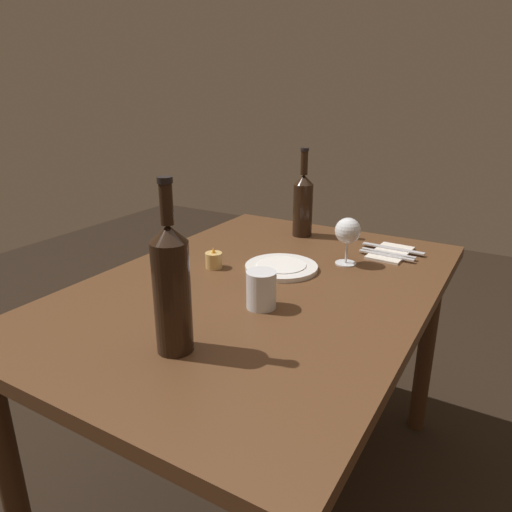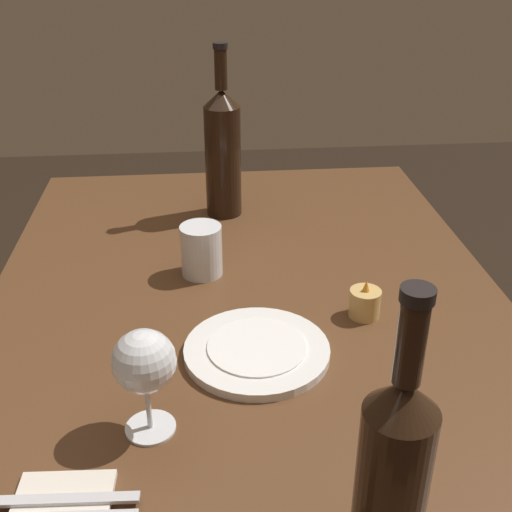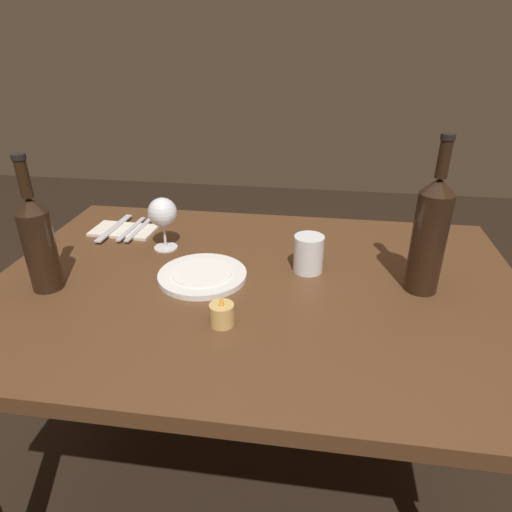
{
  "view_description": "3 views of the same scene",
  "coord_description": "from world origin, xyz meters",
  "px_view_note": "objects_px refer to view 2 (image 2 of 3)",
  "views": [
    {
      "loc": [
        -1.06,
        -0.61,
        1.26
      ],
      "look_at": [
        0.05,
        0.04,
        0.8
      ],
      "focal_mm": 33.07,
      "sensor_mm": 36.0,
      "label": 1
    },
    {
      "loc": [
        0.92,
        -0.07,
        1.33
      ],
      "look_at": [
        -0.01,
        0.01,
        0.83
      ],
      "focal_mm": 45.22,
      "sensor_mm": 36.0,
      "label": 2
    },
    {
      "loc": [
        -0.14,
        0.96,
        1.3
      ],
      "look_at": [
        -0.0,
        0.0,
        0.81
      ],
      "focal_mm": 31.74,
      "sensor_mm": 36.0,
      "label": 3
    }
  ],
  "objects_px": {
    "wine_glass_left": "(144,364)",
    "votive_candle": "(365,304)",
    "dinner_plate": "(254,351)",
    "fork_outer": "(59,500)",
    "wine_bottle": "(223,151)",
    "water_tumbler": "(202,253)",
    "wine_bottle_second": "(394,468)"
  },
  "relations": [
    {
      "from": "wine_bottle_second",
      "to": "water_tumbler",
      "type": "height_order",
      "value": "wine_bottle_second"
    },
    {
      "from": "wine_bottle",
      "to": "fork_outer",
      "type": "bearing_deg",
      "value": -15.79
    },
    {
      "from": "wine_glass_left",
      "to": "wine_bottle",
      "type": "distance_m",
      "value": 0.69
    },
    {
      "from": "wine_bottle_second",
      "to": "fork_outer",
      "type": "height_order",
      "value": "wine_bottle_second"
    },
    {
      "from": "water_tumbler",
      "to": "fork_outer",
      "type": "xyz_separation_m",
      "value": [
        0.52,
        -0.17,
        -0.03
      ]
    },
    {
      "from": "fork_outer",
      "to": "wine_bottle_second",
      "type": "bearing_deg",
      "value": 74.92
    },
    {
      "from": "wine_bottle",
      "to": "fork_outer",
      "type": "distance_m",
      "value": 0.83
    },
    {
      "from": "water_tumbler",
      "to": "votive_candle",
      "type": "xyz_separation_m",
      "value": [
        0.17,
        0.26,
        -0.02
      ]
    },
    {
      "from": "wine_bottle",
      "to": "wine_bottle_second",
      "type": "bearing_deg",
      "value": 7.88
    },
    {
      "from": "wine_bottle_second",
      "to": "wine_glass_left",
      "type": "bearing_deg",
      "value": -129.8
    },
    {
      "from": "dinner_plate",
      "to": "votive_candle",
      "type": "bearing_deg",
      "value": 115.33
    },
    {
      "from": "wine_glass_left",
      "to": "wine_bottle_second",
      "type": "relative_size",
      "value": 0.46
    },
    {
      "from": "wine_glass_left",
      "to": "dinner_plate",
      "type": "height_order",
      "value": "wine_glass_left"
    },
    {
      "from": "water_tumbler",
      "to": "votive_candle",
      "type": "distance_m",
      "value": 0.31
    },
    {
      "from": "wine_glass_left",
      "to": "water_tumbler",
      "type": "bearing_deg",
      "value": 169.58
    },
    {
      "from": "dinner_plate",
      "to": "water_tumbler",
      "type": "bearing_deg",
      "value": -164.22
    },
    {
      "from": "wine_glass_left",
      "to": "votive_candle",
      "type": "bearing_deg",
      "value": 124.93
    },
    {
      "from": "dinner_plate",
      "to": "wine_glass_left",
      "type": "bearing_deg",
      "value": -45.26
    },
    {
      "from": "wine_bottle_second",
      "to": "water_tumbler",
      "type": "bearing_deg",
      "value": -163.98
    },
    {
      "from": "wine_glass_left",
      "to": "water_tumbler",
      "type": "relative_size",
      "value": 1.56
    },
    {
      "from": "dinner_plate",
      "to": "fork_outer",
      "type": "xyz_separation_m",
      "value": [
        0.26,
        -0.24,
        0.0
      ]
    },
    {
      "from": "wine_glass_left",
      "to": "fork_outer",
      "type": "bearing_deg",
      "value": -39.46
    },
    {
      "from": "wine_bottle_second",
      "to": "water_tumbler",
      "type": "relative_size",
      "value": 3.38
    },
    {
      "from": "wine_glass_left",
      "to": "wine_bottle_second",
      "type": "xyz_separation_m",
      "value": [
        0.21,
        0.25,
        0.02
      ]
    },
    {
      "from": "wine_glass_left",
      "to": "dinner_plate",
      "type": "xyz_separation_m",
      "value": [
        -0.15,
        0.15,
        -0.1
      ]
    },
    {
      "from": "wine_bottle",
      "to": "fork_outer",
      "type": "xyz_separation_m",
      "value": [
        0.79,
        -0.22,
        -0.13
      ]
    },
    {
      "from": "votive_candle",
      "to": "dinner_plate",
      "type": "distance_m",
      "value": 0.21
    },
    {
      "from": "dinner_plate",
      "to": "fork_outer",
      "type": "distance_m",
      "value": 0.36
    },
    {
      "from": "wine_glass_left",
      "to": "fork_outer",
      "type": "height_order",
      "value": "wine_glass_left"
    },
    {
      "from": "wine_bottle_second",
      "to": "votive_candle",
      "type": "height_order",
      "value": "wine_bottle_second"
    },
    {
      "from": "water_tumbler",
      "to": "dinner_plate",
      "type": "height_order",
      "value": "water_tumbler"
    },
    {
      "from": "dinner_plate",
      "to": "fork_outer",
      "type": "bearing_deg",
      "value": -42.83
    }
  ]
}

